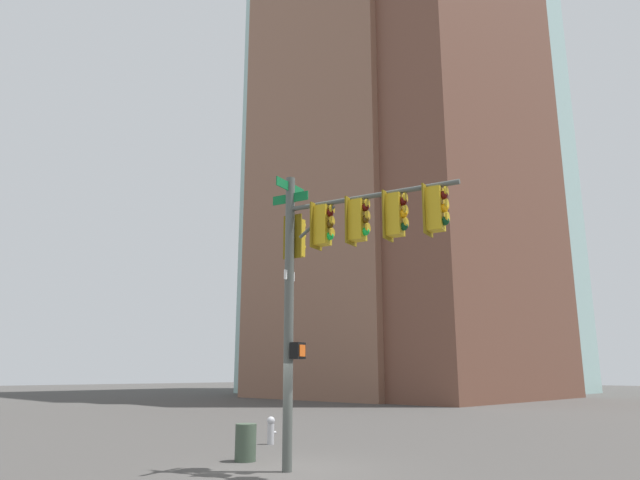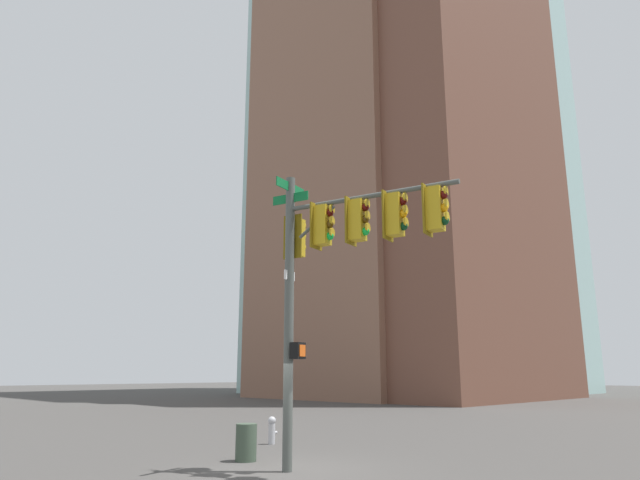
% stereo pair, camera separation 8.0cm
% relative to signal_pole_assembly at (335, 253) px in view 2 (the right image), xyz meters
% --- Properties ---
extents(ground_plane, '(200.00, 200.00, 0.00)m').
position_rel_signal_pole_assembly_xyz_m(ground_plane, '(-0.18, 1.49, -5.15)').
color(ground_plane, '#423F3D').
extents(signal_pole_assembly, '(1.85, 4.88, 7.28)m').
position_rel_signal_pole_assembly_xyz_m(signal_pole_assembly, '(0.00, 0.00, 0.00)').
color(signal_pole_assembly, '#4C514C').
rests_on(signal_pole_assembly, ground_plane).
extents(fire_hydrant, '(0.34, 0.26, 0.87)m').
position_rel_signal_pole_assembly_xyz_m(fire_hydrant, '(2.77, 5.57, -4.67)').
color(fire_hydrant, '#B2B2B7').
rests_on(fire_hydrant, ground_plane).
extents(litter_bin, '(0.56, 0.56, 0.95)m').
position_rel_signal_pole_assembly_xyz_m(litter_bin, '(-0.07, 3.24, -4.67)').
color(litter_bin, '#384738').
rests_on(litter_bin, ground_plane).
extents(building_brick_nearside, '(21.73, 21.94, 45.86)m').
position_rel_signal_pole_assembly_xyz_m(building_brick_nearside, '(35.30, 22.83, 17.79)').
color(building_brick_nearside, brown).
rests_on(building_brick_nearside, ground_plane).
extents(building_brick_midblock, '(18.12, 16.89, 48.13)m').
position_rel_signal_pole_assembly_xyz_m(building_brick_midblock, '(32.78, 26.58, 18.92)').
color(building_brick_midblock, '#845B47').
rests_on(building_brick_midblock, ground_plane).
extents(building_glass_tower, '(29.24, 29.03, 74.08)m').
position_rel_signal_pole_assembly_xyz_m(building_glass_tower, '(44.50, 29.41, 31.89)').
color(building_glass_tower, '#9EC6C1').
rests_on(building_glass_tower, ground_plane).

